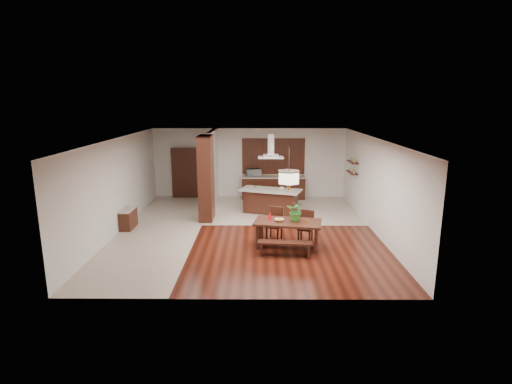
{
  "coord_description": "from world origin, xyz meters",
  "views": [
    {
      "loc": [
        0.37,
        -12.07,
        4.04
      ],
      "look_at": [
        0.3,
        0.0,
        1.25
      ],
      "focal_mm": 28.0,
      "sensor_mm": 36.0,
      "label": 1
    }
  ],
  "objects_px": {
    "dining_table": "(288,228)",
    "foliage_plant": "(296,211)",
    "dining_chair_right": "(306,227)",
    "fruit_bowl": "(279,220)",
    "dining_chair_left": "(274,224)",
    "microwave": "(253,172)",
    "kitchen_island": "(270,201)",
    "dining_bench": "(285,249)",
    "island_cup": "(282,188)",
    "hallway_console": "(128,219)",
    "range_hood": "(271,146)",
    "pendant_lantern": "(289,168)"
  },
  "relations": [
    {
      "from": "pendant_lantern",
      "to": "fruit_bowl",
      "type": "bearing_deg",
      "value": 176.06
    },
    {
      "from": "dining_bench",
      "to": "range_hood",
      "type": "xyz_separation_m",
      "value": [
        -0.26,
        4.13,
        2.26
      ]
    },
    {
      "from": "dining_chair_left",
      "to": "range_hood",
      "type": "relative_size",
      "value": 1.07
    },
    {
      "from": "dining_bench",
      "to": "island_cup",
      "type": "xyz_separation_m",
      "value": [
        0.14,
        4.01,
        0.75
      ]
    },
    {
      "from": "foliage_plant",
      "to": "fruit_bowl",
      "type": "xyz_separation_m",
      "value": [
        -0.47,
        -0.01,
        -0.25
      ]
    },
    {
      "from": "dining_bench",
      "to": "foliage_plant",
      "type": "distance_m",
      "value": 1.14
    },
    {
      "from": "hallway_console",
      "to": "range_hood",
      "type": "distance_m",
      "value": 5.41
    },
    {
      "from": "pendant_lantern",
      "to": "dining_chair_left",
      "type": "bearing_deg",
      "value": 118.77
    },
    {
      "from": "dining_chair_left",
      "to": "fruit_bowl",
      "type": "relative_size",
      "value": 3.86
    },
    {
      "from": "dining_bench",
      "to": "microwave",
      "type": "height_order",
      "value": "microwave"
    },
    {
      "from": "dining_table",
      "to": "kitchen_island",
      "type": "bearing_deg",
      "value": 96.21
    },
    {
      "from": "kitchen_island",
      "to": "island_cup",
      "type": "xyz_separation_m",
      "value": [
        0.4,
        -0.12,
        0.49
      ]
    },
    {
      "from": "dining_chair_left",
      "to": "kitchen_island",
      "type": "height_order",
      "value": "dining_chair_left"
    },
    {
      "from": "foliage_plant",
      "to": "fruit_bowl",
      "type": "bearing_deg",
      "value": -178.24
    },
    {
      "from": "dining_chair_left",
      "to": "microwave",
      "type": "height_order",
      "value": "microwave"
    },
    {
      "from": "dining_table",
      "to": "dining_chair_left",
      "type": "distance_m",
      "value": 0.73
    },
    {
      "from": "dining_chair_right",
      "to": "kitchen_island",
      "type": "xyz_separation_m",
      "value": [
        -0.93,
        3.01,
        0.0
      ]
    },
    {
      "from": "fruit_bowl",
      "to": "island_cup",
      "type": "height_order",
      "value": "island_cup"
    },
    {
      "from": "dining_table",
      "to": "range_hood",
      "type": "relative_size",
      "value": 2.19
    },
    {
      "from": "kitchen_island",
      "to": "range_hood",
      "type": "height_order",
      "value": "range_hood"
    },
    {
      "from": "fruit_bowl",
      "to": "range_hood",
      "type": "xyz_separation_m",
      "value": [
        -0.14,
        3.47,
        1.67
      ]
    },
    {
      "from": "dining_table",
      "to": "dining_chair_right",
      "type": "relative_size",
      "value": 2.16
    },
    {
      "from": "microwave",
      "to": "dining_table",
      "type": "bearing_deg",
      "value": -102.08
    },
    {
      "from": "fruit_bowl",
      "to": "range_hood",
      "type": "bearing_deg",
      "value": 92.29
    },
    {
      "from": "island_cup",
      "to": "pendant_lantern",
      "type": "bearing_deg",
      "value": -90.4
    },
    {
      "from": "dining_chair_left",
      "to": "island_cup",
      "type": "bearing_deg",
      "value": 104.6
    },
    {
      "from": "hallway_console",
      "to": "fruit_bowl",
      "type": "relative_size",
      "value": 3.52
    },
    {
      "from": "dining_chair_left",
      "to": "fruit_bowl",
      "type": "bearing_deg",
      "value": -57.73
    },
    {
      "from": "dining_chair_right",
      "to": "fruit_bowl",
      "type": "xyz_separation_m",
      "value": [
        -0.79,
        -0.45,
        0.34
      ]
    },
    {
      "from": "island_cup",
      "to": "range_hood",
      "type": "bearing_deg",
      "value": 163.13
    },
    {
      "from": "dining_chair_left",
      "to": "range_hood",
      "type": "bearing_deg",
      "value": 112.96
    },
    {
      "from": "foliage_plant",
      "to": "kitchen_island",
      "type": "relative_size",
      "value": 0.24
    },
    {
      "from": "dining_chair_right",
      "to": "pendant_lantern",
      "type": "bearing_deg",
      "value": -119.15
    },
    {
      "from": "kitchen_island",
      "to": "island_cup",
      "type": "relative_size",
      "value": 17.24
    },
    {
      "from": "foliage_plant",
      "to": "kitchen_island",
      "type": "xyz_separation_m",
      "value": [
        -0.61,
        3.45,
        -0.59
      ]
    },
    {
      "from": "pendant_lantern",
      "to": "microwave",
      "type": "xyz_separation_m",
      "value": [
        -1.03,
        5.71,
        -1.14
      ]
    },
    {
      "from": "hallway_console",
      "to": "foliage_plant",
      "type": "height_order",
      "value": "foliage_plant"
    },
    {
      "from": "dining_bench",
      "to": "kitchen_island",
      "type": "xyz_separation_m",
      "value": [
        -0.26,
        4.13,
        0.26
      ]
    },
    {
      "from": "foliage_plant",
      "to": "dining_bench",
      "type": "bearing_deg",
      "value": -117.38
    },
    {
      "from": "dining_chair_left",
      "to": "pendant_lantern",
      "type": "distance_m",
      "value": 1.91
    },
    {
      "from": "dining_table",
      "to": "foliage_plant",
      "type": "xyz_separation_m",
      "value": [
        0.23,
        0.03,
        0.48
      ]
    },
    {
      "from": "range_hood",
      "to": "island_cup",
      "type": "xyz_separation_m",
      "value": [
        0.4,
        -0.12,
        -1.52
      ]
    },
    {
      "from": "hallway_console",
      "to": "island_cup",
      "type": "relative_size",
      "value": 6.46
    },
    {
      "from": "dining_bench",
      "to": "range_hood",
      "type": "distance_m",
      "value": 4.72
    },
    {
      "from": "pendant_lantern",
      "to": "dining_bench",
      "type": "bearing_deg",
      "value": -100.52
    },
    {
      "from": "island_cup",
      "to": "microwave",
      "type": "bearing_deg",
      "value": 114.08
    },
    {
      "from": "dining_chair_right",
      "to": "fruit_bowl",
      "type": "relative_size",
      "value": 3.65
    },
    {
      "from": "dining_table",
      "to": "dining_chair_right",
      "type": "distance_m",
      "value": 0.73
    },
    {
      "from": "kitchen_island",
      "to": "range_hood",
      "type": "bearing_deg",
      "value": 108.49
    },
    {
      "from": "dining_bench",
      "to": "dining_chair_right",
      "type": "relative_size",
      "value": 1.56
    }
  ]
}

